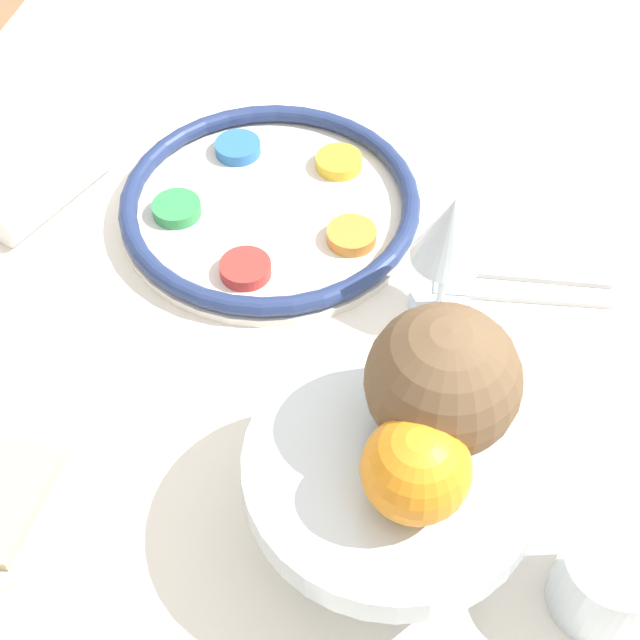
{
  "coord_description": "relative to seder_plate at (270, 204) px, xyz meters",
  "views": [
    {
      "loc": [
        0.62,
        0.17,
        1.43
      ],
      "look_at": [
        0.09,
        0.06,
        0.8
      ],
      "focal_mm": 50.0,
      "sensor_mm": 36.0,
      "label": 1
    }
  ],
  "objects": [
    {
      "name": "ground_plane",
      "position": [
        0.08,
        0.03,
        -0.77
      ],
      "size": [
        8.0,
        8.0,
        0.0
      ],
      "primitive_type": "plane",
      "color": "#99704C"
    },
    {
      "name": "dining_table",
      "position": [
        0.08,
        0.03,
        -0.39
      ],
      "size": [
        1.27,
        0.97,
        0.76
      ],
      "color": "silver",
      "rests_on": "ground_plane"
    },
    {
      "name": "seder_plate",
      "position": [
        0.0,
        0.0,
        0.0
      ],
      "size": [
        0.33,
        0.33,
        0.03
      ],
      "color": "silver",
      "rests_on": "dining_table"
    },
    {
      "name": "wine_glass",
      "position": [
        0.09,
        0.2,
        0.09
      ],
      "size": [
        0.07,
        0.07,
        0.14
      ],
      "color": "silver",
      "rests_on": "dining_table"
    },
    {
      "name": "fruit_stand",
      "position": [
        0.34,
        0.19,
        0.06
      ],
      "size": [
        0.23,
        0.23,
        0.1
      ],
      "color": "silver",
      "rests_on": "dining_table"
    },
    {
      "name": "orange_fruit",
      "position": [
        0.37,
        0.2,
        0.12
      ],
      "size": [
        0.08,
        0.08,
        0.08
      ],
      "color": "orange",
      "rests_on": "fruit_stand"
    },
    {
      "name": "coconut",
      "position": [
        0.3,
        0.21,
        0.14
      ],
      "size": [
        0.11,
        0.11,
        0.11
      ],
      "color": "brown",
      "rests_on": "fruit_stand"
    },
    {
      "name": "napkin_roll",
      "position": [
        0.04,
        -0.24,
        0.0
      ],
      "size": [
        0.16,
        0.09,
        0.04
      ],
      "color": "white",
      "rests_on": "dining_table"
    },
    {
      "name": "cup_near",
      "position": [
        0.37,
        0.36,
        0.02
      ],
      "size": [
        0.08,
        0.08,
        0.07
      ],
      "color": "silver",
      "rests_on": "dining_table"
    },
    {
      "name": "fork_left",
      "position": [
        0.03,
        0.28,
        -0.01
      ],
      "size": [
        0.04,
        0.18,
        0.01
      ],
      "color": "silver",
      "rests_on": "dining_table"
    },
    {
      "name": "fork_right",
      "position": [
        0.06,
        0.28,
        -0.01
      ],
      "size": [
        0.04,
        0.18,
        0.01
      ],
      "color": "silver",
      "rests_on": "dining_table"
    }
  ]
}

